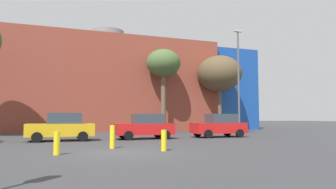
{
  "coord_description": "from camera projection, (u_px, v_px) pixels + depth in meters",
  "views": [
    {
      "loc": [
        -2.57,
        -12.96,
        1.46
      ],
      "look_at": [
        4.2,
        5.86,
        2.95
      ],
      "focal_mm": 33.1,
      "sensor_mm": 36.0,
      "label": 1
    }
  ],
  "objects": [
    {
      "name": "street_lamp",
      "position": [
        238.0,
        75.0,
        26.59
      ],
      "size": [
        0.8,
        0.24,
        9.09
      ],
      "color": "#59595E",
      "rests_on": "ground_plane"
    },
    {
      "name": "ground_plane",
      "position": [
        121.0,
        153.0,
        12.92
      ],
      "size": [
        200.0,
        200.0,
        0.0
      ],
      "primitive_type": "plane",
      "color": "#38383A"
    },
    {
      "name": "parked_car_3",
      "position": [
        219.0,
        126.0,
        23.07
      ],
      "size": [
        4.0,
        1.96,
        1.73
      ],
      "rotation": [
        0.0,
        0.0,
        3.14
      ],
      "color": "red",
      "rests_on": "ground_plane"
    },
    {
      "name": "bollard_yellow_1",
      "position": [
        112.0,
        137.0,
        14.65
      ],
      "size": [
        0.24,
        0.24,
        1.09
      ],
      "primitive_type": "cylinder",
      "color": "yellow",
      "rests_on": "ground_plane"
    },
    {
      "name": "bollard_yellow_0",
      "position": [
        164.0,
        140.0,
        13.54
      ],
      "size": [
        0.24,
        0.24,
        0.92
      ],
      "primitive_type": "cylinder",
      "color": "yellow",
      "rests_on": "ground_plane"
    },
    {
      "name": "bollard_yellow_2",
      "position": [
        57.0,
        143.0,
        12.07
      ],
      "size": [
        0.24,
        0.24,
        0.92
      ],
      "primitive_type": "cylinder",
      "color": "yellow",
      "rests_on": "ground_plane"
    },
    {
      "name": "parked_car_2",
      "position": [
        145.0,
        126.0,
        21.14
      ],
      "size": [
        3.94,
        1.93,
        1.71
      ],
      "rotation": [
        0.0,
        0.0,
        3.14
      ],
      "color": "red",
      "rests_on": "ground_plane"
    },
    {
      "name": "bare_tree_1",
      "position": [
        219.0,
        74.0,
        34.09
      ],
      "size": [
        4.92,
        4.92,
        8.27
      ],
      "color": "brown",
      "rests_on": "ground_plane"
    },
    {
      "name": "building_backdrop",
      "position": [
        107.0,
        88.0,
        37.97
      ],
      "size": [
        35.14,
        13.87,
        12.17
      ],
      "color": "brown",
      "rests_on": "ground_plane"
    },
    {
      "name": "bare_tree_0",
      "position": [
        163.0,
        65.0,
        31.66
      ],
      "size": [
        3.52,
        3.52,
        8.44
      ],
      "color": "brown",
      "rests_on": "ground_plane"
    },
    {
      "name": "parked_car_1",
      "position": [
        62.0,
        127.0,
        19.32
      ],
      "size": [
        4.03,
        1.98,
        1.75
      ],
      "rotation": [
        0.0,
        0.0,
        3.14
      ],
      "color": "gold",
      "rests_on": "ground_plane"
    }
  ]
}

